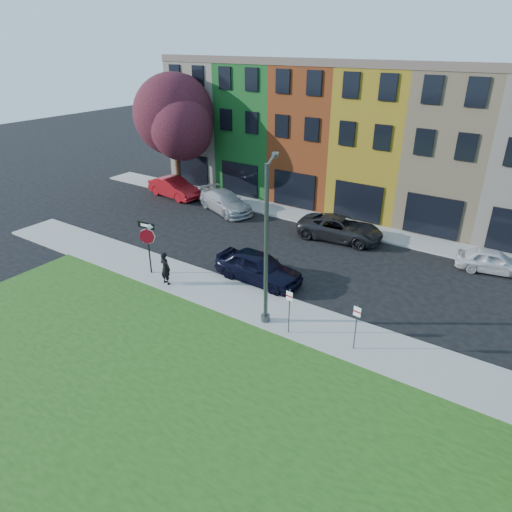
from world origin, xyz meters
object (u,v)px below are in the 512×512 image
Objects in this scene: street_lamp at (267,245)px; man at (165,268)px; sedan_near at (258,267)px; stop_sign at (147,237)px.

man is at bearing 158.35° from street_lamp.
street_lamp is (2.36, -2.90, 2.93)m from sedan_near.
sedan_near is (3.71, 3.06, -0.18)m from man.
stop_sign is 2.02m from man.
street_lamp is at bearing -139.08° from sedan_near.
street_lamp reaches higher than stop_sign.
man is (1.55, -0.41, -1.22)m from stop_sign.
street_lamp is (7.63, -0.25, 1.53)m from stop_sign.
stop_sign is 1.66× the size of man.
stop_sign reaches higher than sedan_near.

